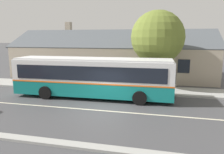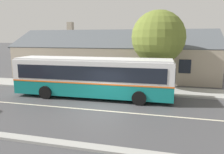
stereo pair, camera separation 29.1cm
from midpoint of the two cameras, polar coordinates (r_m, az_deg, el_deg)
name	(u,v)px [view 2 (the right image)]	position (r m, az deg, el deg)	size (l,w,h in m)	color
ground_plane	(101,111)	(14.13, -2.32, -8.75)	(300.00, 300.00, 0.00)	#424244
sidewalk_far	(121,89)	(19.71, 2.68, -3.02)	(60.00, 3.00, 0.15)	#9E9E99
curb_near	(68,144)	(10.01, -10.48, -16.92)	(60.00, 0.50, 0.12)	#9E9E99
lane_divider_stripe	(101,110)	(14.13, -2.32, -8.74)	(60.00, 0.16, 0.01)	beige
community_building	(115,60)	(26.97, 1.04, 4.47)	(23.24, 9.11, 6.59)	tan
transit_bus	(93,76)	(16.86, -4.61, 0.15)	(12.27, 2.94, 3.06)	#147F7A
bench_by_building	(46,79)	(22.24, -16.61, -0.60)	(1.77, 0.51, 0.94)	brown
bench_down_street	(91,83)	(19.85, -5.03, -1.48)	(1.77, 0.51, 0.94)	brown
street_tree_primary	(159,39)	(19.85, 12.52, 9.72)	(4.72, 4.72, 6.98)	#4C3828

